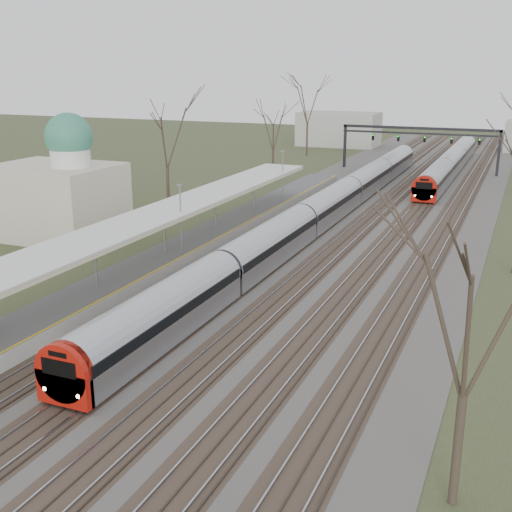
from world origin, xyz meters
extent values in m
cube|color=#474442|center=(0.00, 55.00, 0.05)|extent=(24.00, 160.00, 0.10)
cube|color=#4C3828|center=(-6.00, 55.00, 0.09)|extent=(2.60, 160.00, 0.06)
cube|color=gray|center=(-6.72, 55.00, 0.16)|extent=(0.07, 160.00, 0.12)
cube|color=gray|center=(-5.28, 55.00, 0.16)|extent=(0.07, 160.00, 0.12)
cube|color=#4C3828|center=(-2.50, 55.00, 0.09)|extent=(2.60, 160.00, 0.06)
cube|color=gray|center=(-3.22, 55.00, 0.16)|extent=(0.07, 160.00, 0.12)
cube|color=gray|center=(-1.78, 55.00, 0.16)|extent=(0.07, 160.00, 0.12)
cube|color=#4C3828|center=(1.00, 55.00, 0.09)|extent=(2.60, 160.00, 0.06)
cube|color=gray|center=(0.28, 55.00, 0.16)|extent=(0.07, 160.00, 0.12)
cube|color=gray|center=(1.72, 55.00, 0.16)|extent=(0.07, 160.00, 0.12)
cube|color=#4C3828|center=(4.50, 55.00, 0.09)|extent=(2.60, 160.00, 0.06)
cube|color=gray|center=(3.78, 55.00, 0.16)|extent=(0.07, 160.00, 0.12)
cube|color=gray|center=(5.22, 55.00, 0.16)|extent=(0.07, 160.00, 0.12)
cube|color=#4C3828|center=(8.00, 55.00, 0.09)|extent=(2.60, 160.00, 0.06)
cube|color=gray|center=(7.28, 55.00, 0.16)|extent=(0.07, 160.00, 0.12)
cube|color=gray|center=(8.72, 55.00, 0.16)|extent=(0.07, 160.00, 0.12)
cube|color=#9E9B93|center=(-9.05, 37.50, 0.50)|extent=(3.50, 69.00, 1.00)
cylinder|color=slate|center=(-9.05, 26.00, 2.50)|extent=(0.14, 0.14, 3.00)
cylinder|color=slate|center=(-9.05, 34.00, 2.50)|extent=(0.14, 0.14, 3.00)
cylinder|color=slate|center=(-9.05, 42.00, 2.50)|extent=(0.14, 0.14, 3.00)
cylinder|color=slate|center=(-9.05, 50.00, 2.50)|extent=(0.14, 0.14, 3.00)
cube|color=silver|center=(-9.05, 33.00, 4.05)|extent=(4.10, 50.00, 0.12)
cube|color=beige|center=(-9.05, 33.00, 3.88)|extent=(4.10, 50.00, 0.25)
cube|color=beige|center=(-22.00, 38.00, 3.00)|extent=(10.00, 8.00, 6.00)
cylinder|color=silver|center=(-20.00, 38.00, 7.20)|extent=(3.20, 3.20, 2.50)
sphere|color=#2E745C|center=(-20.00, 38.00, 8.40)|extent=(3.80, 3.80, 3.80)
cube|color=black|center=(-10.00, 85.00, 3.00)|extent=(0.35, 0.35, 6.00)
cube|color=black|center=(10.50, 85.00, 3.00)|extent=(0.35, 0.35, 6.00)
cube|color=black|center=(0.25, 85.00, 5.90)|extent=(21.00, 0.35, 0.35)
cube|color=black|center=(0.25, 85.00, 5.20)|extent=(21.00, 0.25, 0.25)
cube|color=black|center=(-6.00, 84.80, 4.50)|extent=(0.32, 0.22, 0.85)
sphere|color=#0CFF19|center=(-6.00, 84.66, 4.75)|extent=(0.16, 0.16, 0.16)
cube|color=black|center=(-2.50, 84.80, 4.50)|extent=(0.32, 0.22, 0.85)
sphere|color=#0CFF19|center=(-2.50, 84.66, 4.75)|extent=(0.16, 0.16, 0.16)
cube|color=black|center=(1.00, 84.80, 4.50)|extent=(0.32, 0.22, 0.85)
sphere|color=#0CFF19|center=(1.00, 84.66, 4.75)|extent=(0.16, 0.16, 0.16)
cube|color=black|center=(4.50, 84.80, 4.50)|extent=(0.32, 0.22, 0.85)
sphere|color=#0CFF19|center=(4.50, 84.66, 4.75)|extent=(0.16, 0.16, 0.16)
cube|color=black|center=(8.00, 84.80, 4.50)|extent=(0.32, 0.22, 0.85)
sphere|color=#0CFF19|center=(8.00, 84.66, 4.75)|extent=(0.16, 0.16, 0.16)
cylinder|color=#2D231C|center=(-17.00, 48.00, 2.48)|extent=(0.30, 0.30, 4.95)
cylinder|color=#2D231C|center=(13.00, 15.00, 2.02)|extent=(0.30, 0.30, 4.05)
cube|color=#A1A3AB|center=(-2.50, 52.32, 1.10)|extent=(2.55, 75.00, 1.60)
cylinder|color=#A1A3AB|center=(-2.50, 52.32, 1.75)|extent=(2.60, 74.70, 2.60)
cube|color=black|center=(-2.50, 52.32, 1.85)|extent=(2.62, 74.40, 0.55)
cube|color=#A01209|center=(-2.50, 14.92, 1.05)|extent=(2.55, 0.50, 1.50)
cylinder|color=#A01209|center=(-2.50, 14.97, 1.75)|extent=(2.60, 0.60, 2.60)
cube|color=black|center=(-2.50, 14.70, 2.05)|extent=(1.70, 0.12, 0.70)
sphere|color=white|center=(-3.35, 14.72, 0.95)|extent=(0.22, 0.22, 0.22)
sphere|color=white|center=(-1.65, 14.72, 0.95)|extent=(0.22, 0.22, 0.22)
cube|color=black|center=(-2.50, 52.32, 0.17)|extent=(1.80, 74.00, 0.35)
cube|color=#A1A3AB|center=(4.50, 85.59, 1.10)|extent=(2.55, 45.00, 1.60)
cylinder|color=#A1A3AB|center=(4.50, 85.59, 1.75)|extent=(2.60, 44.70, 2.60)
cube|color=black|center=(4.50, 85.59, 1.85)|extent=(2.62, 44.40, 0.55)
cube|color=#A01209|center=(4.50, 63.19, 1.05)|extent=(2.55, 0.50, 1.50)
cylinder|color=#A01209|center=(4.50, 63.24, 1.75)|extent=(2.60, 0.60, 2.60)
cube|color=black|center=(4.50, 62.97, 2.05)|extent=(1.70, 0.12, 0.70)
sphere|color=white|center=(3.65, 62.99, 0.95)|extent=(0.22, 0.22, 0.22)
sphere|color=white|center=(5.35, 62.99, 0.95)|extent=(0.22, 0.22, 0.22)
cube|color=black|center=(4.50, 85.59, 0.17)|extent=(1.80, 44.00, 0.35)
camera|label=1|loc=(14.05, -3.91, 13.72)|focal=45.00mm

